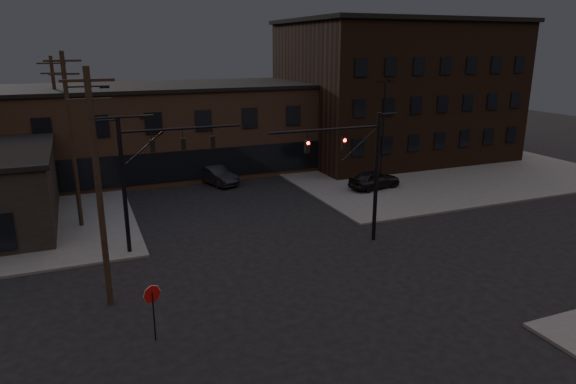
# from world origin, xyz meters

# --- Properties ---
(ground) EXTENTS (140.00, 140.00, 0.00)m
(ground) POSITION_xyz_m (0.00, 0.00, 0.00)
(ground) COLOR black
(ground) RESTS_ON ground
(sidewalk_ne) EXTENTS (30.00, 30.00, 0.15)m
(sidewalk_ne) POSITION_xyz_m (22.00, 22.00, 0.07)
(sidewalk_ne) COLOR #474744
(sidewalk_ne) RESTS_ON ground
(building_row) EXTENTS (40.00, 12.00, 8.00)m
(building_row) POSITION_xyz_m (0.00, 28.00, 4.00)
(building_row) COLOR brown
(building_row) RESTS_ON ground
(building_right) EXTENTS (22.00, 16.00, 14.00)m
(building_right) POSITION_xyz_m (22.00, 26.00, 7.00)
(building_right) COLOR black
(building_right) RESTS_ON ground
(traffic_signal_near) EXTENTS (7.12, 0.24, 8.00)m
(traffic_signal_near) POSITION_xyz_m (5.36, 4.50, 4.93)
(traffic_signal_near) COLOR black
(traffic_signal_near) RESTS_ON ground
(traffic_signal_far) EXTENTS (7.12, 0.24, 8.00)m
(traffic_signal_far) POSITION_xyz_m (-6.72, 8.00, 5.01)
(traffic_signal_far) COLOR black
(traffic_signal_far) RESTS_ON ground
(stop_sign) EXTENTS (0.72, 0.33, 2.48)m
(stop_sign) POSITION_xyz_m (-8.00, -1.99, 1.84)
(stop_sign) COLOR black
(stop_sign) RESTS_ON ground
(utility_pole_near) EXTENTS (3.70, 0.28, 11.00)m
(utility_pole_near) POSITION_xyz_m (-9.43, 2.00, 5.87)
(utility_pole_near) COLOR black
(utility_pole_near) RESTS_ON ground
(utility_pole_mid) EXTENTS (3.70, 0.28, 11.50)m
(utility_pole_mid) POSITION_xyz_m (-10.44, 14.00, 6.13)
(utility_pole_mid) COLOR black
(utility_pole_mid) RESTS_ON ground
(utility_pole_far) EXTENTS (2.20, 0.28, 11.00)m
(utility_pole_far) POSITION_xyz_m (-11.50, 26.00, 5.78)
(utility_pole_far) COLOR black
(utility_pole_far) RESTS_ON ground
(lot_light_a) EXTENTS (1.50, 0.28, 9.14)m
(lot_light_a) POSITION_xyz_m (13.00, 14.00, 5.51)
(lot_light_a) COLOR black
(lot_light_a) RESTS_ON ground
(lot_light_b) EXTENTS (1.50, 0.28, 9.14)m
(lot_light_b) POSITION_xyz_m (19.00, 19.00, 5.51)
(lot_light_b) COLOR black
(lot_light_b) RESTS_ON ground
(parked_car_lot_a) EXTENTS (4.86, 2.60, 1.57)m
(parked_car_lot_a) POSITION_xyz_m (12.65, 14.40, 0.94)
(parked_car_lot_a) COLOR black
(parked_car_lot_a) RESTS_ON sidewalk_ne
(parked_car_lot_b) EXTENTS (5.03, 3.50, 1.35)m
(parked_car_lot_b) POSITION_xyz_m (16.40, 19.96, 0.83)
(parked_car_lot_b) COLOR silver
(parked_car_lot_b) RESTS_ON sidewalk_ne
(car_crossing) EXTENTS (3.33, 5.19, 1.61)m
(car_crossing) POSITION_xyz_m (0.76, 21.49, 0.81)
(car_crossing) COLOR black
(car_crossing) RESTS_ON ground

